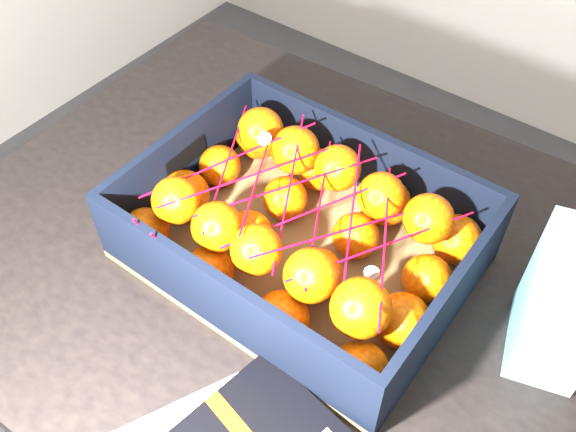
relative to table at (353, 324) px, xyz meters
The scene contains 6 objects.
room_shell 0.70m from the table, 56.58° to the right, with size 3.54×3.54×2.50m.
table is the anchor object (origin of this frame).
produce_crate 0.16m from the table, behind, with size 0.44×0.33×0.12m.
clementine_heap 0.19m from the table, behind, with size 0.43×0.31×0.12m.
mesh_net 0.24m from the table, 169.43° to the right, with size 0.37×0.29×0.09m.
retail_carton 0.30m from the table, 13.86° to the left, with size 0.08×0.12×0.18m, color white.
Camera 1 is at (0.02, -0.15, 1.44)m, focal length 39.26 mm.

